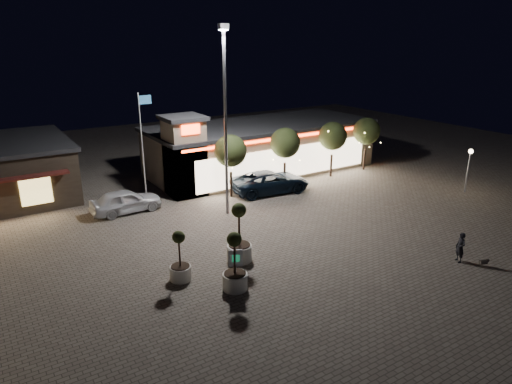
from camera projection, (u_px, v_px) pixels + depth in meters
ground at (267, 268)px, 24.16m from camera, size 90.00×90.00×0.00m
retail_building at (258, 147)px, 40.91m from camera, size 20.40×8.40×6.10m
floodlight_pole at (225, 112)px, 29.30m from camera, size 0.60×0.40×12.38m
flagpole at (143, 140)px, 32.06m from camera, size 0.95×0.10×8.00m
lamp_post_east at (469, 162)px, 35.09m from camera, size 0.36×0.36×3.48m
string_tree_a at (231, 151)px, 33.83m from camera, size 2.42×2.42×4.79m
string_tree_b at (285, 143)px, 36.36m from camera, size 2.42×2.42×4.79m
string_tree_c at (333, 136)px, 38.89m from camera, size 2.42×2.42×4.79m
string_tree_d at (366, 131)px, 40.92m from camera, size 2.42×2.42×4.79m
pickup_truck at (270, 182)px, 35.65m from camera, size 6.55×3.73×1.72m
white_sedan at (126, 201)px, 31.57m from camera, size 4.88×2.09×1.64m
pedestrian at (460, 247)px, 24.56m from camera, size 0.57×0.71×1.67m
dog at (485, 261)px, 24.23m from camera, size 0.53×0.34×0.29m
planter_left at (180, 265)px, 22.74m from camera, size 1.08×1.08×2.65m
planter_mid at (235, 272)px, 21.86m from camera, size 1.21×1.21×2.98m
planter_right at (239, 243)px, 24.64m from camera, size 1.36×1.36×3.34m
valet_sign at (235, 261)px, 21.75m from camera, size 0.64×0.34×2.06m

